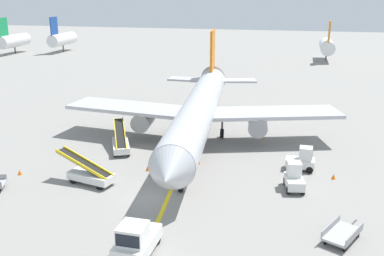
% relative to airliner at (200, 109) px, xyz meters
% --- Properties ---
extents(ground_plane, '(300.00, 300.00, 0.00)m').
position_rel_airliner_xyz_m(ground_plane, '(-0.22, -13.53, -3.42)').
color(ground_plane, gray).
extents(taxi_line_yellow, '(8.15, 79.64, 0.01)m').
position_rel_airliner_xyz_m(taxi_line_yellow, '(0.05, -8.53, -3.41)').
color(taxi_line_yellow, yellow).
rests_on(taxi_line_yellow, ground).
extents(airliner, '(28.47, 35.34, 10.10)m').
position_rel_airliner_xyz_m(airliner, '(0.00, 0.00, 0.00)').
color(airliner, '#B2B5BA').
rests_on(airliner, ground).
extents(pushback_tug, '(1.96, 3.63, 2.20)m').
position_rel_airliner_xyz_m(pushback_tug, '(0.85, -20.81, -2.42)').
color(pushback_tug, silver).
rests_on(pushback_tug, ground).
extents(baggage_tug_near_wing, '(1.71, 2.59, 2.10)m').
position_rel_airliner_xyz_m(baggage_tug_near_wing, '(9.61, -9.38, -2.49)').
color(baggage_tug_near_wing, silver).
rests_on(baggage_tug_near_wing, ground).
extents(baggage_tug_by_cargo_door, '(2.46, 1.43, 2.10)m').
position_rel_airliner_xyz_m(baggage_tug_by_cargo_door, '(10.21, -5.36, -2.49)').
color(baggage_tug_by_cargo_door, silver).
rests_on(baggage_tug_by_cargo_door, ground).
extents(belt_loader_forward_hold, '(5.16, 2.36, 2.59)m').
position_rel_airliner_xyz_m(belt_loader_forward_hold, '(-6.29, -12.15, -2.64)').
color(belt_loader_forward_hold, silver).
rests_on(belt_loader_forward_hold, ground).
extents(belt_loader_aft_hold, '(3.26, 5.06, 2.59)m').
position_rel_airliner_xyz_m(belt_loader_aft_hold, '(-6.75, -4.60, -2.64)').
color(belt_loader_aft_hold, silver).
rests_on(belt_loader_aft_hold, ground).
extents(baggage_cart_empty_trailing, '(2.65, 3.72, 0.94)m').
position_rel_airliner_xyz_m(baggage_cart_empty_trailing, '(12.67, -16.34, -2.95)').
color(baggage_cart_empty_trailing, '#A5A5A8').
rests_on(baggage_cart_empty_trailing, ground).
extents(ground_crew_marshaller, '(0.36, 0.24, 1.70)m').
position_rel_airliner_xyz_m(ground_crew_marshaller, '(-1.55, -5.24, -2.51)').
color(ground_crew_marshaller, '#26262D').
rests_on(ground_crew_marshaller, ground).
extents(safety_cone_nose_left, '(0.36, 0.36, 0.44)m').
position_rel_airliner_xyz_m(safety_cone_nose_left, '(-2.64, -8.64, -3.20)').
color(safety_cone_nose_left, orange).
rests_on(safety_cone_nose_left, ground).
extents(safety_cone_nose_right, '(0.36, 0.36, 0.44)m').
position_rel_airliner_xyz_m(safety_cone_nose_right, '(1.29, -6.10, -3.20)').
color(safety_cone_nose_right, orange).
rests_on(safety_cone_nose_right, ground).
extents(safety_cone_wingtip_left, '(0.36, 0.36, 0.44)m').
position_rel_airliner_xyz_m(safety_cone_wingtip_left, '(6.16, 2.50, -3.20)').
color(safety_cone_wingtip_left, orange).
rests_on(safety_cone_wingtip_left, ground).
extents(safety_cone_wingtip_right, '(0.36, 0.36, 0.44)m').
position_rel_airliner_xyz_m(safety_cone_wingtip_right, '(12.78, -6.73, -3.20)').
color(safety_cone_wingtip_right, orange).
rests_on(safety_cone_wingtip_right, ground).
extents(safety_cone_tail_area, '(0.36, 0.36, 0.44)m').
position_rel_airliner_xyz_m(safety_cone_tail_area, '(-12.83, -11.94, -3.20)').
color(safety_cone_tail_area, orange).
rests_on(safety_cone_tail_area, ground).
extents(distant_aircraft_far_left, '(3.00, 10.10, 8.80)m').
position_rel_airliner_xyz_m(distant_aircraft_far_left, '(-58.58, 54.02, -0.20)').
color(distant_aircraft_far_left, silver).
rests_on(distant_aircraft_far_left, ground).
extents(distant_aircraft_mid_left, '(3.00, 10.10, 8.80)m').
position_rel_airliner_xyz_m(distant_aircraft_mid_left, '(-48.76, 59.84, -0.20)').
color(distant_aircraft_mid_left, silver).
rests_on(distant_aircraft_mid_left, ground).
extents(distant_aircraft_mid_right, '(3.00, 10.10, 8.80)m').
position_rel_airliner_xyz_m(distant_aircraft_mid_right, '(15.31, 60.09, -0.20)').
color(distant_aircraft_mid_right, silver).
rests_on(distant_aircraft_mid_right, ground).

